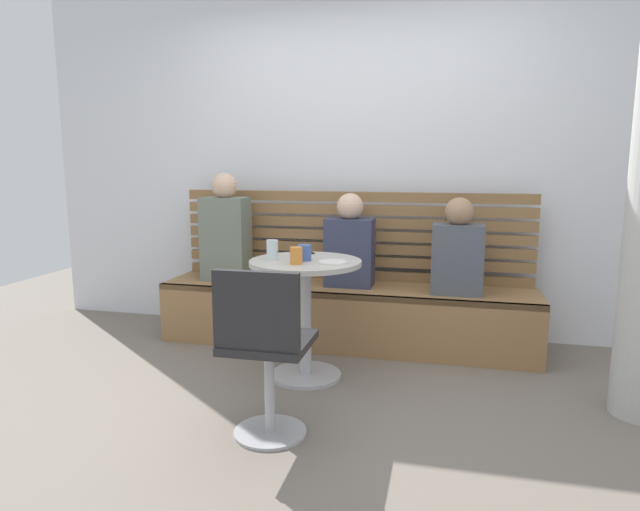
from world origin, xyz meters
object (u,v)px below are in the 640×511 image
(booth_bench, at_px, (345,315))
(phone_on_table, at_px, (303,253))
(person_adult, at_px, (226,232))
(plate_small, at_px, (333,262))
(white_chair, at_px, (265,347))
(cafe_table, at_px, (306,296))
(person_child_left, at_px, (350,245))
(cup_mug_blue, at_px, (304,253))
(cup_glass_tall, at_px, (272,250))
(cup_tumbler_orange, at_px, (296,256))
(person_child_middle, at_px, (458,251))

(booth_bench, xyz_separation_m, phone_on_table, (-0.19, -0.45, 0.52))
(person_adult, relative_size, plate_small, 4.75)
(white_chair, bearing_deg, cafe_table, 91.49)
(person_adult, height_order, plate_small, person_adult)
(booth_bench, distance_m, cafe_table, 0.74)
(person_child_left, relative_size, plate_small, 3.94)
(person_adult, bearing_deg, cup_mug_blue, -40.58)
(cafe_table, distance_m, person_adult, 1.10)
(cafe_table, distance_m, person_child_left, 0.74)
(booth_bench, distance_m, cup_mug_blue, 0.89)
(cafe_table, xyz_separation_m, person_child_left, (0.14, 0.70, 0.22))
(white_chair, relative_size, cup_glass_tall, 7.08)
(cafe_table, relative_size, cup_tumbler_orange, 7.40)
(cafe_table, bearing_deg, cup_glass_tall, -174.47)
(white_chair, distance_m, person_adult, 1.75)
(cup_glass_tall, bearing_deg, booth_bench, 65.16)
(person_child_middle, relative_size, cup_mug_blue, 6.89)
(person_child_middle, relative_size, phone_on_table, 4.68)
(person_child_left, xyz_separation_m, cup_glass_tall, (-0.34, -0.72, 0.06))
(person_adult, xyz_separation_m, cup_glass_tall, (0.61, -0.70, -0.00))
(white_chair, distance_m, plate_small, 0.82)
(person_child_middle, relative_size, cup_tumbler_orange, 6.55)
(cafe_table, bearing_deg, phone_on_table, 109.08)
(cup_glass_tall, bearing_deg, cup_mug_blue, 3.88)
(phone_on_table, bearing_deg, person_adult, 22.59)
(white_chair, distance_m, phone_on_table, 1.08)
(plate_small, bearing_deg, cup_tumbler_orange, -157.69)
(cafe_table, xyz_separation_m, white_chair, (0.02, -0.81, -0.05))
(person_child_middle, distance_m, phone_on_table, 1.06)
(white_chair, xyz_separation_m, cup_glass_tall, (-0.22, 0.79, 0.34))
(white_chair, height_order, plate_small, white_chair)
(white_chair, height_order, person_child_left, person_child_left)
(cup_tumbler_orange, height_order, cup_glass_tall, cup_glass_tall)
(cafe_table, distance_m, cup_mug_blue, 0.27)
(white_chair, height_order, cup_mug_blue, white_chair)
(white_chair, bearing_deg, person_child_middle, 58.86)
(person_child_middle, bearing_deg, white_chair, -121.14)
(white_chair, height_order, cup_tumbler_orange, white_chair)
(white_chair, bearing_deg, cup_mug_blue, 91.82)
(cafe_table, distance_m, cup_glass_tall, 0.35)
(white_chair, bearing_deg, booth_bench, 86.29)
(cup_tumbler_orange, xyz_separation_m, cup_glass_tall, (-0.18, 0.12, 0.01))
(person_child_middle, bearing_deg, booth_bench, 177.22)
(white_chair, bearing_deg, plate_small, 77.97)
(cup_mug_blue, bearing_deg, cup_tumbler_orange, -95.50)
(person_adult, xyz_separation_m, cup_mug_blue, (0.81, -0.69, -0.02))
(person_child_left, distance_m, cup_glass_tall, 0.80)
(cup_mug_blue, bearing_deg, cup_glass_tall, -176.12)
(person_child_left, relative_size, cup_glass_tall, 5.58)
(booth_bench, distance_m, person_adult, 1.10)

